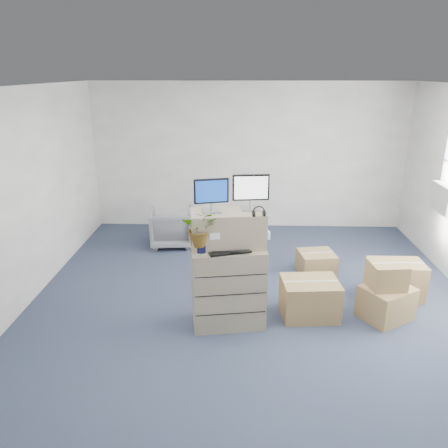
{
  "coord_description": "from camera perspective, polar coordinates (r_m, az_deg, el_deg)",
  "views": [
    {
      "loc": [
        -0.2,
        -4.87,
        2.98
      ],
      "look_at": [
        -0.38,
        0.4,
        1.12
      ],
      "focal_mm": 35.0,
      "sensor_mm": 36.0,
      "label": 1
    }
  ],
  "objects": [
    {
      "name": "monitor_left",
      "position": [
        4.95,
        -1.67,
        3.99
      ],
      "size": [
        0.39,
        0.2,
        0.39
      ],
      "rotation": [
        0.0,
        0.0,
        0.24
      ],
      "color": "#99999E",
      "rests_on": "filing_cabinet_upper"
    },
    {
      "name": "ac_unit",
      "position": [
        7.2,
        27.09,
        2.99
      ],
      "size": [
        0.24,
        0.6,
        0.4
      ],
      "primitive_type": "cube",
      "color": "silver",
      "rests_on": "wall_right"
    },
    {
      "name": "filing_cabinet_lower",
      "position": [
        5.36,
        0.52,
        -8.07
      ],
      "size": [
        0.93,
        0.65,
        1.01
      ],
      "primitive_type": "cube",
      "rotation": [
        0.0,
        0.0,
        0.16
      ],
      "color": "tan",
      "rests_on": "ground"
    },
    {
      "name": "phone_dock",
      "position": [
        5.13,
        0.62,
        -2.64
      ],
      "size": [
        0.06,
        0.06,
        0.13
      ],
      "rotation": [
        0.0,
        0.0,
        0.16
      ],
      "color": "silver",
      "rests_on": "filing_cabinet_lower"
    },
    {
      "name": "monitor_right",
      "position": [
        5.05,
        3.53,
        4.43
      ],
      "size": [
        0.43,
        0.19,
        0.42
      ],
      "rotation": [
        0.0,
        0.0,
        0.11
      ],
      "color": "#99999E",
      "rests_on": "filing_cabinet_upper"
    },
    {
      "name": "keyboard",
      "position": [
        5.02,
        0.66,
        -3.53
      ],
      "size": [
        0.53,
        0.35,
        0.03
      ],
      "primitive_type": "cube",
      "rotation": [
        0.0,
        0.0,
        0.32
      ],
      "color": "black",
      "rests_on": "filing_cabinet_lower"
    },
    {
      "name": "headphones",
      "position": [
        4.91,
        4.56,
        1.56
      ],
      "size": [
        0.15,
        0.04,
        0.14
      ],
      "primitive_type": "torus",
      "rotation": [
        1.57,
        0.0,
        0.16
      ],
      "color": "black",
      "rests_on": "filing_cabinet_upper"
    },
    {
      "name": "cardboard_boxes",
      "position": [
        6.13,
        16.78,
        -7.79
      ],
      "size": [
        1.98,
        1.9,
        0.75
      ],
      "color": "olive",
      "rests_on": "ground"
    },
    {
      "name": "office_chair",
      "position": [
        7.82,
        -6.88,
        -0.18
      ],
      "size": [
        0.78,
        0.74,
        0.74
      ],
      "primitive_type": "imported",
      "rotation": [
        0.0,
        0.0,
        3.25
      ],
      "color": "slate",
      "rests_on": "ground"
    },
    {
      "name": "filing_cabinet_upper",
      "position": [
        5.11,
        0.48,
        -0.66
      ],
      "size": [
        0.92,
        0.56,
        0.43
      ],
      "primitive_type": "cube",
      "rotation": [
        0.0,
        0.0,
        0.16
      ],
      "color": "tan",
      "rests_on": "filing_cabinet_lower"
    },
    {
      "name": "mouse",
      "position": [
        5.07,
        4.52,
        -3.31
      ],
      "size": [
        0.1,
        0.07,
        0.03
      ],
      "primitive_type": "ellipsoid",
      "rotation": [
        0.0,
        0.0,
        -0.09
      ],
      "color": "silver",
      "rests_on": "filing_cabinet_lower"
    },
    {
      "name": "wall_back",
      "position": [
        8.53,
        3.25,
        8.76
      ],
      "size": [
        6.0,
        0.02,
        2.8
      ],
      "primitive_type": "cube",
      "color": "#B6B4AD",
      "rests_on": "ground"
    },
    {
      "name": "ground",
      "position": [
        5.71,
        3.71,
        -12.02
      ],
      "size": [
        7.0,
        7.0,
        0.0
      ],
      "primitive_type": "plane",
      "color": "#242D41",
      "rests_on": "ground"
    },
    {
      "name": "external_drive",
      "position": [
        5.32,
        3.7,
        -2.03
      ],
      "size": [
        0.23,
        0.21,
        0.06
      ],
      "primitive_type": "cube",
      "rotation": [
        0.0,
        0.0,
        0.5
      ],
      "color": "black",
      "rests_on": "filing_cabinet_lower"
    },
    {
      "name": "tissue_box",
      "position": [
        5.25,
        4.55,
        -1.46
      ],
      "size": [
        0.28,
        0.19,
        0.09
      ],
      "primitive_type": "cube",
      "rotation": [
        0.0,
        0.0,
        0.29
      ],
      "color": "#46A4EF",
      "rests_on": "external_drive"
    },
    {
      "name": "potted_plant",
      "position": [
        4.93,
        -3.07,
        -1.15
      ],
      "size": [
        0.43,
        0.46,
        0.42
      ],
      "rotation": [
        0.0,
        0.0,
        0.16
      ],
      "color": "#97AF8D",
      "rests_on": "filing_cabinet_lower"
    },
    {
      "name": "water_bottle",
      "position": [
        5.15,
        1.48,
        -1.56
      ],
      "size": [
        0.07,
        0.07,
        0.26
      ],
      "primitive_type": "cylinder",
      "color": "gray",
      "rests_on": "filing_cabinet_lower"
    }
  ]
}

